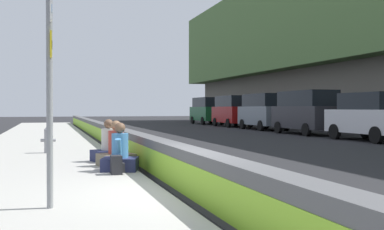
# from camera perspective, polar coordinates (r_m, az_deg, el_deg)

# --- Properties ---
(ground_plane) EXTENTS (160.00, 160.00, 0.00)m
(ground_plane) POSITION_cam_1_polar(r_m,az_deg,el_deg) (8.08, 0.49, -10.25)
(ground_plane) COLOR #232326
(ground_plane) RESTS_ON ground
(sidewalk_strip) EXTENTS (80.00, 4.40, 0.14)m
(sidewalk_strip) POSITION_cam_1_polar(r_m,az_deg,el_deg) (7.72, -18.96, -10.30)
(sidewalk_strip) COLOR #A8A59E
(sidewalk_strip) RESTS_ON ground_plane
(jersey_barrier) EXTENTS (76.00, 0.45, 0.85)m
(jersey_barrier) POSITION_cam_1_polar(r_m,az_deg,el_deg) (8.01, 0.47, -7.27)
(jersey_barrier) COLOR #545456
(jersey_barrier) RESTS_ON ground_plane
(route_sign_post) EXTENTS (0.44, 0.09, 3.60)m
(route_sign_post) POSITION_cam_1_polar(r_m,az_deg,el_deg) (6.98, -16.79, 6.38)
(route_sign_post) COLOR gray
(route_sign_post) RESTS_ON sidewalk_strip
(fire_hydrant) EXTENTS (0.26, 0.46, 0.88)m
(fire_hydrant) POSITION_cam_1_polar(r_m,az_deg,el_deg) (15.57, -16.98, -2.75)
(fire_hydrant) COLOR gray
(fire_hydrant) RESTS_ON sidewalk_strip
(seated_person_foreground) EXTENTS (0.86, 0.94, 1.09)m
(seated_person_foreground) POSITION_cam_1_polar(r_m,az_deg,el_deg) (10.80, -8.69, -4.87)
(seated_person_foreground) COLOR #23284C
(seated_person_foreground) RESTS_ON sidewalk_strip
(seated_person_middle) EXTENTS (0.88, 0.96, 1.11)m
(seated_person_middle) POSITION_cam_1_polar(r_m,az_deg,el_deg) (11.72, -9.15, -4.39)
(seated_person_middle) COLOR #706651
(seated_person_middle) RESTS_ON sidewalk_strip
(seated_person_rear) EXTENTS (0.87, 0.96, 1.12)m
(seated_person_rear) POSITION_cam_1_polar(r_m,az_deg,el_deg) (12.74, -10.04, -3.96)
(seated_person_rear) COLOR #23284C
(seated_person_rear) RESTS_ON sidewalk_strip
(backpack) EXTENTS (0.32, 0.28, 0.40)m
(backpack) POSITION_cam_1_polar(r_m,az_deg,el_deg) (10.26, -9.07, -6.00)
(backpack) COLOR #232328
(backpack) RESTS_ON sidewalk_strip
(parked_car_third) EXTENTS (4.81, 2.09, 2.28)m
(parked_car_third) POSITION_cam_1_polar(r_m,az_deg,el_deg) (23.66, 20.84, -0.10)
(parked_car_third) COLOR silver
(parked_car_third) RESTS_ON ground_plane
(parked_car_fourth) EXTENTS (5.10, 2.11, 2.56)m
(parked_car_fourth) POSITION_cam_1_polar(r_m,az_deg,el_deg) (28.46, 13.63, 0.43)
(parked_car_fourth) COLOR #28282D
(parked_car_fourth) RESTS_ON ground_plane
(parked_car_midline) EXTENTS (5.13, 2.17, 2.56)m
(parked_car_midline) POSITION_cam_1_polar(r_m,az_deg,el_deg) (33.93, 8.66, 0.51)
(parked_car_midline) COLOR slate
(parked_car_midline) RESTS_ON ground_plane
(parked_car_far) EXTENTS (5.14, 2.18, 2.56)m
(parked_car_far) POSITION_cam_1_polar(r_m,az_deg,el_deg) (39.20, 4.91, 0.56)
(parked_car_far) COLOR maroon
(parked_car_far) RESTS_ON ground_plane
(parked_car_farther) EXTENTS (5.11, 2.11, 2.56)m
(parked_car_farther) POSITION_cam_1_polar(r_m,az_deg,el_deg) (45.38, 1.83, 0.60)
(parked_car_farther) COLOR #145128
(parked_car_farther) RESTS_ON ground_plane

